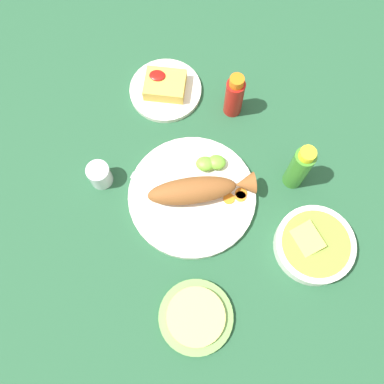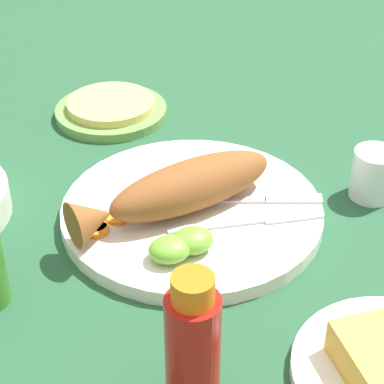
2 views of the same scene
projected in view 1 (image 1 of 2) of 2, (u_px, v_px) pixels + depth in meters
ground_plane at (192, 197)px, 1.07m from camera, size 4.00×4.00×0.00m
main_plate at (192, 196)px, 1.06m from camera, size 0.32×0.32×0.02m
fried_fish at (199, 190)px, 1.03m from camera, size 0.27×0.12×0.06m
fork_near at (160, 187)px, 1.06m from camera, size 0.18×0.07×0.00m
fork_far at (170, 172)px, 1.07m from camera, size 0.19×0.03×0.00m
carrot_slice_near at (241, 196)px, 1.05m from camera, size 0.03×0.03×0.00m
carrot_slice_mid at (229, 200)px, 1.05m from camera, size 0.03×0.03×0.00m
carrot_slice_far at (241, 193)px, 1.05m from camera, size 0.03×0.03×0.00m
lime_wedge_main at (217, 162)px, 1.07m from camera, size 0.05×0.04×0.03m
lime_wedge_side at (205, 164)px, 1.07m from camera, size 0.05×0.04×0.03m
hot_sauce_bottle_red at (234, 96)px, 1.09m from camera, size 0.05×0.05×0.14m
hot_sauce_bottle_green at (299, 168)px, 1.01m from camera, size 0.05×0.05×0.17m
salt_cup at (100, 176)px, 1.06m from camera, size 0.06×0.06×0.06m
side_plate_fries at (166, 90)px, 1.16m from camera, size 0.19×0.19×0.01m
fries_pile at (165, 85)px, 1.14m from camera, size 0.11×0.09×0.04m
guacamole_bowl at (314, 245)px, 1.01m from camera, size 0.19×0.19×0.05m
tortilla_plate at (196, 317)px, 0.97m from camera, size 0.17×0.17×0.01m
tortilla_stack at (196, 317)px, 0.95m from camera, size 0.13×0.13×0.01m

